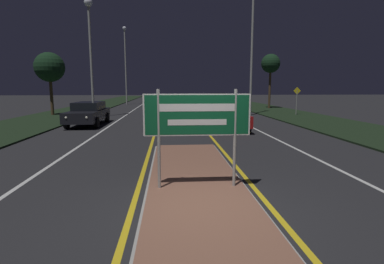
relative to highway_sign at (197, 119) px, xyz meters
name	(u,v)px	position (x,y,z in m)	size (l,w,h in m)	color
ground_plane	(201,205)	(0.00, -0.84, -1.65)	(160.00, 160.00, 0.00)	#232326
median_island	(197,189)	(0.00, 0.00, -1.61)	(2.32, 10.04, 0.10)	#999993
verge_left	(63,115)	(-9.50, 19.16, -1.61)	(5.00, 100.00, 0.08)	black
verge_right	(284,113)	(9.50, 19.16, -1.61)	(5.00, 100.00, 0.08)	black
centre_line_yellow_left	(162,110)	(-1.35, 24.16, -1.65)	(0.12, 70.00, 0.01)	gold
centre_line_yellow_right	(188,110)	(1.35, 24.16, -1.65)	(0.12, 70.00, 0.01)	gold
lane_line_white_left	(134,110)	(-4.20, 24.16, -1.65)	(0.12, 70.00, 0.01)	silver
lane_line_white_right	(216,110)	(4.20, 24.16, -1.65)	(0.12, 70.00, 0.01)	silver
edge_line_white_left	(103,110)	(-7.20, 24.16, -1.65)	(0.10, 70.00, 0.01)	silver
edge_line_white_right	(244,109)	(7.20, 24.16, -1.65)	(0.10, 70.00, 0.01)	silver
highway_sign	(197,119)	(0.00, 0.00, 0.00)	(2.35, 0.07, 2.20)	#9E9E99
streetlight_left_near	(90,36)	(-6.44, 17.12, 4.43)	(0.60, 0.60, 8.76)	#9E9E99
streetlight_left_far	(125,57)	(-6.24, 34.13, 4.54)	(0.49, 0.49, 10.03)	#9E9E99
streetlight_right_near	(252,34)	(6.10, 17.90, 4.85)	(0.49, 0.49, 10.63)	#9E9E99
car_receding_0	(226,117)	(2.52, 9.68, -0.94)	(2.03, 4.22, 1.33)	maroon
car_receding_1	(234,103)	(5.75, 22.73, -0.90)	(1.88, 4.37, 1.41)	#4C514C
car_receding_2	(218,98)	(6.08, 34.47, -0.85)	(1.99, 4.28, 1.50)	maroon
car_approaching_0	(88,113)	(-5.58, 12.32, -0.91)	(1.87, 4.82, 1.41)	black
warning_sign	(297,98)	(9.76, 17.24, -0.22)	(0.60, 0.06, 2.24)	#9E9E99
roadside_palm_left	(50,68)	(-10.04, 18.52, 2.19)	(2.33, 2.33, 4.96)	#4C3823
roadside_palm_right	(271,64)	(10.06, 24.82, 3.03)	(1.96, 1.96, 5.66)	#4C3823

